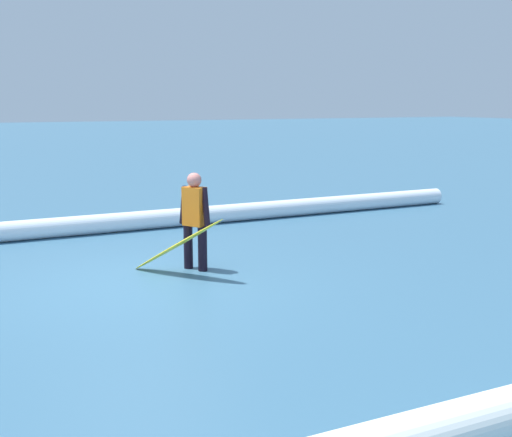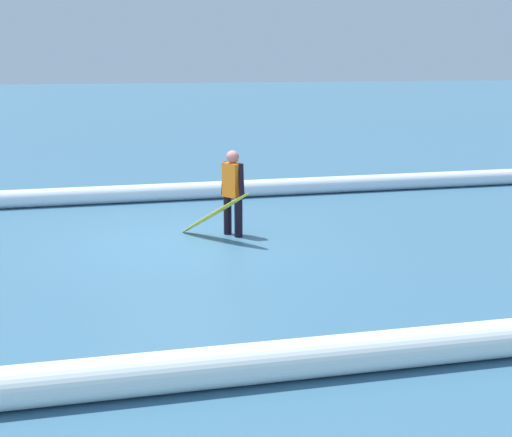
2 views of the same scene
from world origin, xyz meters
name	(u,v)px [view 2 (image 2 of 2)]	position (x,y,z in m)	size (l,w,h in m)	color
ground_plane	(178,243)	(0.00, 0.00, 0.00)	(150.53, 150.53, 0.00)	#386582
surfer	(233,188)	(-1.00, -0.31, 0.83)	(0.34, 0.60, 1.48)	black
surfboard	(215,213)	(-0.64, -0.10, 0.46)	(1.12, 1.44, 0.95)	yellow
wave_crest_foreground	(140,193)	(0.31, -3.67, 0.19)	(0.37, 0.37, 18.14)	white
wave_crest_midground	(474,341)	(-2.28, 5.42, 0.20)	(0.39, 0.39, 21.11)	white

